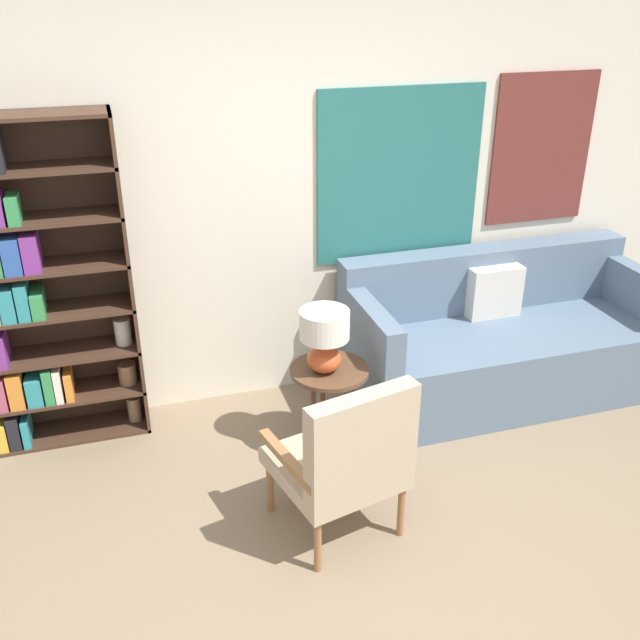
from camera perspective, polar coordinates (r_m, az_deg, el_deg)
name	(u,v)px	position (r m, az deg, el deg)	size (l,w,h in m)	color
ground_plane	(358,622)	(3.35, 3.06, -22.97)	(14.00, 14.00, 0.00)	#847056
wall_back	(255,192)	(4.33, -5.24, 10.15)	(6.40, 0.08, 2.70)	silver
bookshelf	(21,295)	(4.24, -22.77, 1.83)	(0.96, 0.30, 1.90)	#422B1E
armchair	(347,456)	(3.41, 2.20, -10.81)	(0.67, 0.68, 0.88)	olive
couch	(499,342)	(4.84, 14.14, -1.74)	(2.02, 0.86, 0.90)	slate
side_table	(330,379)	(4.04, 0.77, -4.74)	(0.45, 0.45, 0.53)	brown
table_lamp	(324,335)	(3.88, 0.36, -1.24)	(0.28, 0.28, 0.37)	#C65128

